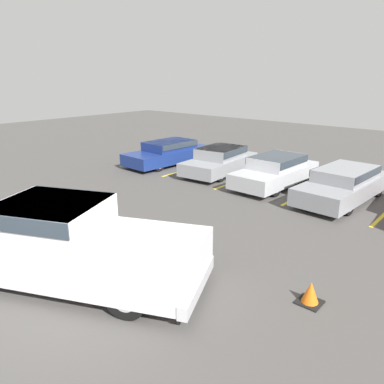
{
  "coord_description": "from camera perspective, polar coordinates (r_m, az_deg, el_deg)",
  "views": [
    {
      "loc": [
        6.47,
        -3.37,
        4.38
      ],
      "look_at": [
        -0.57,
        4.74,
        1.0
      ],
      "focal_mm": 35.0,
      "sensor_mm": 36.0,
      "label": 1
    }
  ],
  "objects": [
    {
      "name": "parked_sedan_d",
      "position": [
        14.58,
        22.15,
        1.29
      ],
      "size": [
        2.02,
        4.82,
        1.2
      ],
      "rotation": [
        0.0,
        0.0,
        -1.63
      ],
      "color": "gray",
      "rests_on": "ground_plane"
    },
    {
      "name": "parked_sedan_c",
      "position": [
        15.7,
        12.65,
        3.33
      ],
      "size": [
        1.81,
        4.45,
        1.23
      ],
      "rotation": [
        0.0,
        0.0,
        -1.59
      ],
      "color": "#B7BABF",
      "rests_on": "ground_plane"
    },
    {
      "name": "stall_stripe_b",
      "position": [
        18.35,
        0.15,
        3.67
      ],
      "size": [
        0.12,
        4.26,
        0.01
      ],
      "primitive_type": "cube",
      "color": "yellow",
      "rests_on": "ground_plane"
    },
    {
      "name": "ground_plane",
      "position": [
        8.51,
        -18.97,
        -14.56
      ],
      "size": [
        60.0,
        60.0,
        0.0
      ],
      "primitive_type": "plane",
      "color": "#4C4947"
    },
    {
      "name": "pickup_truck",
      "position": [
        8.58,
        -18.48,
        -7.39
      ],
      "size": [
        6.35,
        4.44,
        1.82
      ],
      "rotation": [
        0.0,
        0.0,
        0.44
      ],
      "color": "silver",
      "rests_on": "ground_plane"
    },
    {
      "name": "traffic_cone",
      "position": [
        8.07,
        17.6,
        -14.55
      ],
      "size": [
        0.47,
        0.47,
        0.47
      ],
      "color": "black",
      "rests_on": "ground_plane"
    },
    {
      "name": "stall_stripe_d",
      "position": [
        15.29,
        17.22,
        0.03
      ],
      "size": [
        0.12,
        4.26,
        0.01
      ],
      "primitive_type": "cube",
      "color": "yellow",
      "rests_on": "ground_plane"
    },
    {
      "name": "parked_sedan_b",
      "position": [
        17.33,
        4.29,
        4.97
      ],
      "size": [
        2.18,
        4.38,
        1.2
      ],
      "rotation": [
        0.0,
        0.0,
        -1.47
      ],
      "color": "gray",
      "rests_on": "ground_plane"
    },
    {
      "name": "parked_sedan_a",
      "position": [
        19.18,
        -3.55,
        6.14
      ],
      "size": [
        1.98,
        4.81,
        1.17
      ],
      "rotation": [
        0.0,
        0.0,
        -1.61
      ],
      "color": "navy",
      "rests_on": "ground_plane"
    },
    {
      "name": "stall_stripe_c",
      "position": [
        16.63,
        7.91,
        2.04
      ],
      "size": [
        0.12,
        4.26,
        0.01
      ],
      "primitive_type": "cube",
      "color": "yellow",
      "rests_on": "ground_plane"
    },
    {
      "name": "stall_stripe_a",
      "position": [
        20.36,
        -6.2,
        4.95
      ],
      "size": [
        0.12,
        4.26,
        0.01
      ],
      "primitive_type": "cube",
      "color": "yellow",
      "rests_on": "ground_plane"
    }
  ]
}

